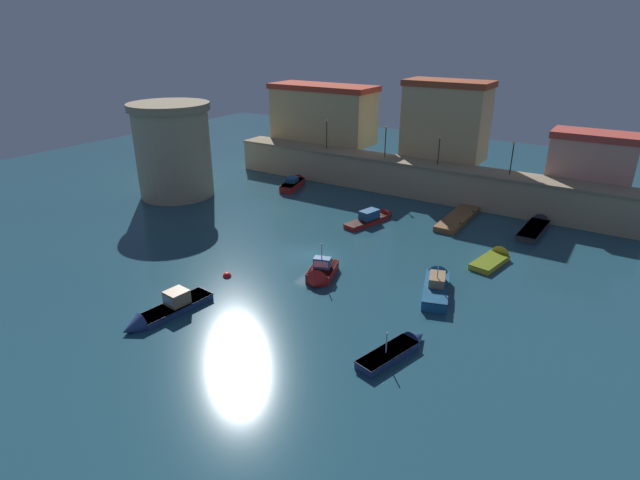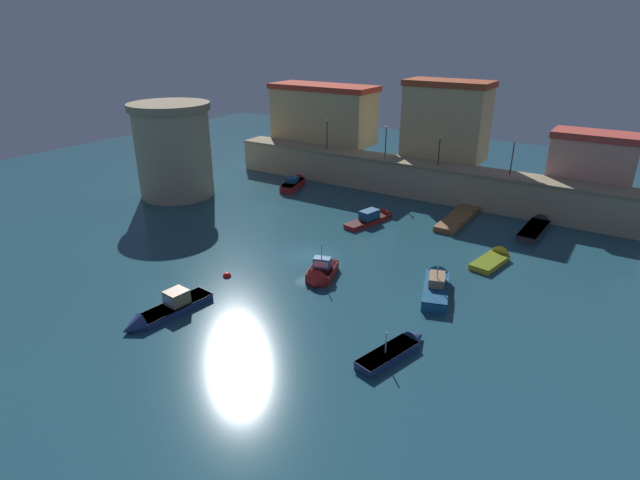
{
  "view_description": "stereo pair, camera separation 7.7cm",
  "coord_description": "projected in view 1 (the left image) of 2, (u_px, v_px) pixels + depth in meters",
  "views": [
    {
      "loc": [
        22.63,
        -33.91,
        18.62
      ],
      "look_at": [
        0.0,
        1.25,
        1.04
      ],
      "focal_mm": 28.57,
      "sensor_mm": 36.0,
      "label": 1
    },
    {
      "loc": [
        22.7,
        -33.86,
        18.62
      ],
      "look_at": [
        0.0,
        1.25,
        1.04
      ],
      "focal_mm": 28.57,
      "sensor_mm": 36.0,
      "label": 2
    }
  ],
  "objects": [
    {
      "name": "ground_plane",
      "position": [
        312.0,
        255.0,
        44.79
      ],
      "size": [
        117.13,
        117.13,
        0.0
      ],
      "primitive_type": "plane",
      "color": "#1E4756"
    },
    {
      "name": "quay_wall",
      "position": [
        411.0,
        177.0,
        60.49
      ],
      "size": [
        48.66,
        3.8,
        4.06
      ],
      "color": "tan",
      "rests_on": "ground"
    },
    {
      "name": "old_town_backdrop",
      "position": [
        395.0,
        120.0,
        63.82
      ],
      "size": [
        45.24,
        5.79,
        9.12
      ],
      "color": "tan",
      "rests_on": "ground"
    },
    {
      "name": "fortress_tower",
      "position": [
        173.0,
        150.0,
        58.86
      ],
      "size": [
        9.17,
        9.17,
        10.75
      ],
      "color": "tan",
      "rests_on": "ground"
    },
    {
      "name": "pier_dock",
      "position": [
        458.0,
        219.0,
        52.63
      ],
      "size": [
        2.14,
        8.38,
        0.7
      ],
      "color": "brown",
      "rests_on": "ground"
    },
    {
      "name": "quay_lamp_0",
      "position": [
        327.0,
        129.0,
        64.67
      ],
      "size": [
        0.32,
        0.32,
        3.79
      ],
      "color": "black",
      "rests_on": "quay_wall"
    },
    {
      "name": "quay_lamp_1",
      "position": [
        386.0,
        137.0,
        60.55
      ],
      "size": [
        0.32,
        0.32,
        3.71
      ],
      "color": "black",
      "rests_on": "quay_wall"
    },
    {
      "name": "quay_lamp_2",
      "position": [
        439.0,
        145.0,
        57.3
      ],
      "size": [
        0.32,
        0.32,
        3.29
      ],
      "color": "black",
      "rests_on": "quay_wall"
    },
    {
      "name": "quay_lamp_3",
      "position": [
        513.0,
        153.0,
        53.24
      ],
      "size": [
        0.32,
        0.32,
        3.54
      ],
      "color": "black",
      "rests_on": "quay_wall"
    },
    {
      "name": "moored_boat_0",
      "position": [
        295.0,
        183.0,
        63.94
      ],
      "size": [
        3.02,
        6.19,
        1.76
      ],
      "rotation": [
        0.0,
        0.0,
        1.82
      ],
      "color": "red",
      "rests_on": "ground"
    },
    {
      "name": "moored_boat_1",
      "position": [
        536.0,
        227.0,
        50.34
      ],
      "size": [
        2.02,
        7.38,
        1.66
      ],
      "rotation": [
        0.0,
        0.0,
        1.53
      ],
      "color": "#333338",
      "rests_on": "ground"
    },
    {
      "name": "moored_boat_2",
      "position": [
        162.0,
        312.0,
        35.18
      ],
      "size": [
        2.38,
        7.06,
        2.03
      ],
      "rotation": [
        0.0,
        0.0,
        -1.68
      ],
      "color": "navy",
      "rests_on": "ground"
    },
    {
      "name": "moored_boat_3",
      "position": [
        399.0,
        348.0,
        31.4
      ],
      "size": [
        2.78,
        5.84,
        2.33
      ],
      "rotation": [
        0.0,
        0.0,
        1.3
      ],
      "color": "navy",
      "rests_on": "ground"
    },
    {
      "name": "moored_boat_4",
      "position": [
        320.0,
        274.0,
        40.38
      ],
      "size": [
        3.05,
        4.67,
        3.44
      ],
      "rotation": [
        0.0,
        0.0,
        -1.27
      ],
      "color": "red",
      "rests_on": "ground"
    },
    {
      "name": "moored_boat_5",
      "position": [
        374.0,
        217.0,
        52.58
      ],
      "size": [
        3.02,
        6.97,
        1.81
      ],
      "rotation": [
        0.0,
        0.0,
        1.33
      ],
      "color": "red",
      "rests_on": "ground"
    },
    {
      "name": "moored_boat_6",
      "position": [
        437.0,
        283.0,
        38.86
      ],
      "size": [
        3.73,
        6.9,
        2.82
      ],
      "rotation": [
        0.0,
        0.0,
        1.88
      ],
      "color": "#195689",
      "rests_on": "ground"
    },
    {
      "name": "moored_boat_7",
      "position": [
        496.0,
        258.0,
        43.73
      ],
      "size": [
        2.66,
        5.43,
        1.69
      ],
      "rotation": [
        0.0,
        0.0,
        1.39
      ],
      "color": "gold",
      "rests_on": "ground"
    },
    {
      "name": "mooring_buoy_0",
      "position": [
        227.0,
        276.0,
        41.04
      ],
      "size": [
        0.7,
        0.7,
        0.7
      ],
      "primitive_type": "sphere",
      "color": "red",
      "rests_on": "ground"
    }
  ]
}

